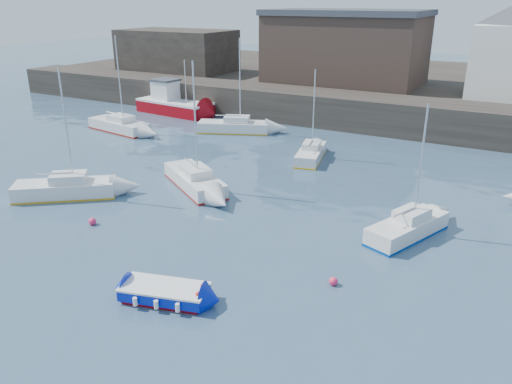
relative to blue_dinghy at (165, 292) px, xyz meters
The scene contains 16 objects.
water 3.04m from the blue_dinghy, 104.89° to the right, with size 220.00×220.00×0.00m, color #2D4760.
quay_wall 32.11m from the blue_dinghy, 91.38° to the left, with size 90.00×5.00×3.00m, color #28231E.
land_strip 50.10m from the blue_dinghy, 90.89° to the left, with size 90.00×32.00×2.80m, color #28231E.
warehouse 41.13m from the blue_dinghy, 99.59° to the left, with size 16.40×10.40×7.60m.
bldg_west 48.78m from the blue_dinghy, 126.36° to the left, with size 14.00×8.00×5.00m.
blue_dinghy is the anchor object (origin of this frame).
fishing_boat 35.85m from the blue_dinghy, 127.04° to the left, with size 8.85×4.06×5.67m.
sailboat_a 13.93m from the blue_dinghy, 154.17° to the left, with size 5.96×5.20×7.84m.
sailboat_b 13.07m from the blue_dinghy, 120.08° to the left, with size 6.36×5.13×8.09m.
sailboat_c 12.93m from the blue_dinghy, 55.88° to the left, with size 3.43×5.43×6.83m.
sailboat_e 29.13m from the blue_dinghy, 136.64° to the left, with size 6.87×3.14×8.52m.
sailboat_f 20.66m from the blue_dinghy, 96.40° to the left, with size 2.75×5.37×6.68m.
sailboat_h 27.41m from the blue_dinghy, 115.33° to the left, with size 6.75×4.39×8.30m.
buoy_near 8.95m from the blue_dinghy, 154.31° to the left, with size 0.42×0.42×0.42m, color #FE2B5D.
buoy_mid 7.14m from the blue_dinghy, 38.36° to the left, with size 0.38×0.38×0.38m, color #FE2B5D.
buoy_far 13.14m from the blue_dinghy, 117.18° to the left, with size 0.39×0.39×0.39m, color #FE2B5D.
Camera 1 is at (12.39, -10.49, 11.51)m, focal length 35.00 mm.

